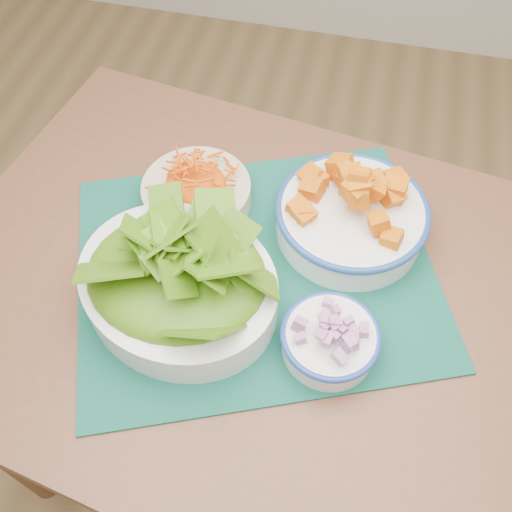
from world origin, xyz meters
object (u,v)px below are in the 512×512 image
at_px(table, 285,332).
at_px(placemat, 256,268).
at_px(onion_bowl, 330,337).
at_px(squash_bowl, 353,208).
at_px(lettuce_bowl, 177,275).
at_px(carrot_bowl, 196,188).

distance_m(table, placemat, 0.13).
bearing_deg(table, onion_bowl, -36.28).
bearing_deg(squash_bowl, lettuce_bowl, -140.45).
relative_size(carrot_bowl, lettuce_bowl, 0.59).
relative_size(table, placemat, 2.23).
height_order(carrot_bowl, onion_bowl, same).
distance_m(table, onion_bowl, 0.18).
bearing_deg(placemat, table, -55.59).
bearing_deg(lettuce_bowl, table, 37.08).
xyz_separation_m(placemat, squash_bowl, (0.13, 0.10, 0.06)).
bearing_deg(carrot_bowl, table, -38.15).
relative_size(carrot_bowl, squash_bowl, 0.73).
bearing_deg(onion_bowl, placemat, 139.70).
height_order(placemat, onion_bowl, onion_bowl).
bearing_deg(squash_bowl, carrot_bowl, 179.17).
bearing_deg(carrot_bowl, placemat, -40.34).
bearing_deg(squash_bowl, placemat, -141.18).
relative_size(squash_bowl, lettuce_bowl, 0.81).
bearing_deg(onion_bowl, lettuce_bowl, 172.51).
height_order(squash_bowl, lettuce_bowl, lettuce_bowl).
distance_m(squash_bowl, lettuce_bowl, 0.28).
bearing_deg(placemat, onion_bowl, -62.95).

